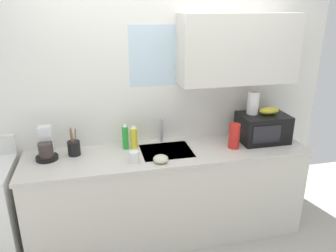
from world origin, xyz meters
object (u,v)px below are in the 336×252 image
(dish_soap_bottle_yellow, at_px, (134,137))
(coffee_maker, at_px, (46,147))
(microwave, at_px, (263,128))
(banana_bunch, at_px, (269,111))
(mug_white, at_px, (134,157))
(utensil_crock, at_px, (74,148))
(paper_towel_roll, at_px, (253,103))
(cereal_canister, at_px, (234,136))
(dish_soap_bottle_green, at_px, (125,137))
(small_bowl, at_px, (161,159))

(dish_soap_bottle_yellow, bearing_deg, coffee_maker, -176.30)
(microwave, height_order, banana_bunch, banana_bunch)
(microwave, bearing_deg, banana_bunch, 1.77)
(mug_white, xyz_separation_m, utensil_crock, (-0.50, 0.26, 0.02))
(paper_towel_roll, bearing_deg, mug_white, -168.62)
(microwave, distance_m, cereal_canister, 0.35)
(microwave, height_order, cereal_canister, microwave)
(cereal_canister, bearing_deg, banana_bunch, 14.38)
(cereal_canister, bearing_deg, utensil_crock, 173.34)
(dish_soap_bottle_yellow, xyz_separation_m, dish_soap_bottle_green, (-0.08, -0.00, 0.01))
(utensil_crock, bearing_deg, banana_bunch, -2.17)
(microwave, distance_m, mug_white, 1.31)
(coffee_maker, distance_m, dish_soap_bottle_green, 0.69)
(cereal_canister, distance_m, mug_white, 0.96)
(banana_bunch, distance_m, utensil_crock, 1.86)
(small_bowl, bearing_deg, utensil_crock, 156.12)
(paper_towel_roll, relative_size, small_bowl, 1.69)
(coffee_maker, bearing_deg, dish_soap_bottle_yellow, 3.70)
(dish_soap_bottle_yellow, relative_size, dish_soap_bottle_green, 0.91)
(dish_soap_bottle_yellow, bearing_deg, microwave, -5.01)
(coffee_maker, distance_m, dish_soap_bottle_yellow, 0.77)
(microwave, height_order, small_bowl, microwave)
(paper_towel_roll, height_order, dish_soap_bottle_yellow, paper_towel_roll)
(dish_soap_bottle_yellow, relative_size, utensil_crock, 0.85)
(paper_towel_roll, bearing_deg, dish_soap_bottle_yellow, 177.11)
(dish_soap_bottle_yellow, relative_size, cereal_canister, 0.98)
(microwave, height_order, dish_soap_bottle_yellow, microwave)
(coffee_maker, height_order, small_bowl, coffee_maker)
(paper_towel_roll, relative_size, dish_soap_bottle_green, 0.87)
(microwave, xyz_separation_m, small_bowl, (-1.07, -0.25, -0.10))
(microwave, bearing_deg, dish_soap_bottle_green, 175.32)
(cereal_canister, bearing_deg, microwave, 16.17)
(dish_soap_bottle_green, xyz_separation_m, cereal_canister, (0.99, -0.21, -0.00))
(banana_bunch, xyz_separation_m, small_bowl, (-1.12, -0.25, -0.27))
(microwave, distance_m, dish_soap_bottle_yellow, 1.26)
(dish_soap_bottle_green, bearing_deg, microwave, -4.68)
(cereal_canister, height_order, utensil_crock, utensil_crock)
(mug_white, bearing_deg, cereal_canister, 5.40)
(dish_soap_bottle_green, distance_m, small_bowl, 0.45)
(small_bowl, bearing_deg, paper_towel_roll, 17.15)
(dish_soap_bottle_green, height_order, utensil_crock, utensil_crock)
(microwave, distance_m, paper_towel_roll, 0.27)
(coffee_maker, relative_size, cereal_canister, 1.19)
(small_bowl, bearing_deg, coffee_maker, 162.06)
(dish_soap_bottle_yellow, distance_m, dish_soap_bottle_green, 0.08)
(banana_bunch, height_order, paper_towel_roll, paper_towel_roll)
(dish_soap_bottle_green, bearing_deg, coffee_maker, -175.93)
(dish_soap_bottle_yellow, height_order, mug_white, dish_soap_bottle_yellow)
(dish_soap_bottle_yellow, distance_m, utensil_crock, 0.55)
(banana_bunch, height_order, cereal_canister, banana_bunch)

